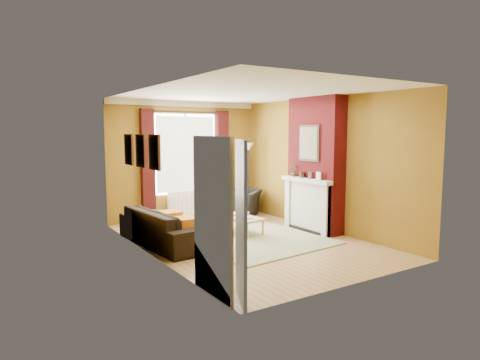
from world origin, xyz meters
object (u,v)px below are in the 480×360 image
at_px(floor_lamp, 249,158).
at_px(sofa, 165,227).
at_px(coffee_table, 239,218).
at_px(wicker_stool, 216,209).
at_px(armchair, 241,203).

bearing_deg(floor_lamp, sofa, -151.66).
relative_size(coffee_table, wicker_stool, 2.36).
height_order(sofa, coffee_table, sofa).
xyz_separation_m(sofa, wicker_stool, (1.90, 1.48, -0.09)).
xyz_separation_m(sofa, floor_lamp, (2.89, 1.56, 1.10)).
bearing_deg(floor_lamp, armchair, -159.63).
distance_m(sofa, coffee_table, 1.61).
height_order(armchair, coffee_table, armchair).
distance_m(sofa, floor_lamp, 3.47).
relative_size(armchair, floor_lamp, 0.55).
relative_size(coffee_table, floor_lamp, 0.63).
relative_size(sofa, coffee_table, 1.97).
relative_size(armchair, coffee_table, 0.88).
xyz_separation_m(armchair, wicker_stool, (-0.69, 0.03, -0.08)).
distance_m(sofa, armchair, 2.96).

